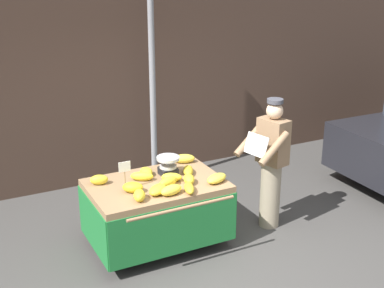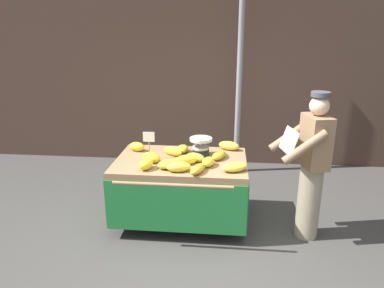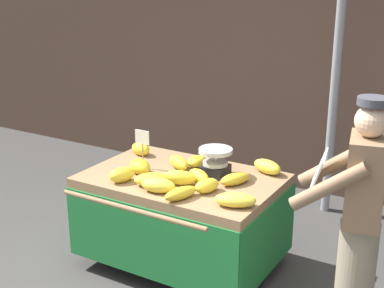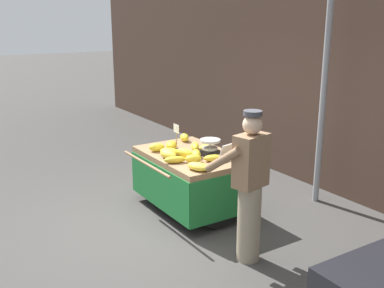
{
  "view_description": "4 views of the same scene",
  "coord_description": "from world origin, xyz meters",
  "px_view_note": "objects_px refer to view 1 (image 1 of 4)",
  "views": [
    {
      "loc": [
        -2.47,
        -4.46,
        3.34
      ],
      "look_at": [
        0.25,
        0.85,
        1.21
      ],
      "focal_mm": 49.2,
      "sensor_mm": 36.0,
      "label": 1
    },
    {
      "loc": [
        0.28,
        -3.25,
        2.35
      ],
      "look_at": [
        -0.13,
        0.87,
        1.01
      ],
      "focal_mm": 33.49,
      "sensor_mm": 36.0,
      "label": 2
    },
    {
      "loc": [
        1.94,
        -2.75,
        2.46
      ],
      "look_at": [
        -0.16,
        0.8,
        1.12
      ],
      "focal_mm": 50.54,
      "sensor_mm": 36.0,
      "label": 3
    },
    {
      "loc": [
        4.82,
        -2.44,
        2.65
      ],
      "look_at": [
        -0.18,
        0.75,
        0.99
      ],
      "focal_mm": 42.63,
      "sensor_mm": 36.0,
      "label": 4
    }
  ],
  "objects_px": {
    "banana_bunch_12": "(139,195)",
    "vendor_person": "(271,164)",
    "banana_bunch_0": "(189,179)",
    "banana_bunch_1": "(142,176)",
    "weighing_scale": "(168,166)",
    "price_sign": "(125,169)",
    "banana_bunch_11": "(217,178)",
    "street_pole": "(152,77)",
    "banana_cart": "(157,200)",
    "banana_bunch_7": "(146,172)",
    "banana_bunch_5": "(158,190)",
    "banana_bunch_13": "(171,190)",
    "banana_bunch_10": "(172,177)",
    "banana_bunch_4": "(184,159)",
    "banana_bunch_6": "(99,180)",
    "banana_bunch_8": "(133,187)",
    "banana_bunch_2": "(168,182)",
    "banana_bunch_9": "(188,171)",
    "banana_bunch_3": "(189,188)"
  },
  "relations": [
    {
      "from": "banana_bunch_13",
      "to": "banana_bunch_12",
      "type": "bearing_deg",
      "value": 175.7
    },
    {
      "from": "banana_bunch_2",
      "to": "banana_bunch_5",
      "type": "distance_m",
      "value": 0.22
    },
    {
      "from": "banana_bunch_13",
      "to": "banana_bunch_4",
      "type": "bearing_deg",
      "value": 55.23
    },
    {
      "from": "banana_bunch_12",
      "to": "banana_bunch_9",
      "type": "bearing_deg",
      "value": 27.21
    },
    {
      "from": "banana_bunch_3",
      "to": "banana_bunch_12",
      "type": "height_order",
      "value": "banana_bunch_12"
    },
    {
      "from": "banana_bunch_13",
      "to": "vendor_person",
      "type": "distance_m",
      "value": 1.48
    },
    {
      "from": "banana_bunch_0",
      "to": "banana_bunch_10",
      "type": "xyz_separation_m",
      "value": [
        -0.16,
        0.15,
        -0.0
      ]
    },
    {
      "from": "banana_bunch_6",
      "to": "banana_bunch_8",
      "type": "relative_size",
      "value": 0.89
    },
    {
      "from": "banana_bunch_5",
      "to": "banana_cart",
      "type": "bearing_deg",
      "value": 70.01
    },
    {
      "from": "banana_bunch_1",
      "to": "banana_bunch_12",
      "type": "relative_size",
      "value": 1.26
    },
    {
      "from": "banana_cart",
      "to": "banana_bunch_4",
      "type": "xyz_separation_m",
      "value": [
        0.58,
        0.42,
        0.28
      ]
    },
    {
      "from": "banana_bunch_9",
      "to": "banana_bunch_11",
      "type": "relative_size",
      "value": 0.92
    },
    {
      "from": "street_pole",
      "to": "banana_bunch_11",
      "type": "relative_size",
      "value": 11.21
    },
    {
      "from": "banana_bunch_10",
      "to": "banana_bunch_8",
      "type": "bearing_deg",
      "value": -171.27
    },
    {
      "from": "banana_bunch_12",
      "to": "vendor_person",
      "type": "relative_size",
      "value": 0.13
    },
    {
      "from": "banana_bunch_0",
      "to": "banana_bunch_2",
      "type": "height_order",
      "value": "banana_bunch_2"
    },
    {
      "from": "banana_bunch_3",
      "to": "banana_bunch_10",
      "type": "xyz_separation_m",
      "value": [
        -0.05,
        0.36,
        0.01
      ]
    },
    {
      "from": "price_sign",
      "to": "banana_bunch_2",
      "type": "bearing_deg",
      "value": -18.16
    },
    {
      "from": "banana_bunch_6",
      "to": "vendor_person",
      "type": "distance_m",
      "value": 2.15
    },
    {
      "from": "banana_bunch_5",
      "to": "banana_bunch_7",
      "type": "distance_m",
      "value": 0.56
    },
    {
      "from": "banana_cart",
      "to": "price_sign",
      "type": "relative_size",
      "value": 4.71
    },
    {
      "from": "price_sign",
      "to": "banana_bunch_6",
      "type": "relative_size",
      "value": 1.62
    },
    {
      "from": "banana_bunch_4",
      "to": "banana_bunch_6",
      "type": "xyz_separation_m",
      "value": [
        -1.19,
        -0.16,
        0.0
      ]
    },
    {
      "from": "banana_bunch_13",
      "to": "banana_cart",
      "type": "bearing_deg",
      "value": 93.36
    },
    {
      "from": "street_pole",
      "to": "banana_cart",
      "type": "relative_size",
      "value": 2.1
    },
    {
      "from": "price_sign",
      "to": "banana_bunch_2",
      "type": "height_order",
      "value": "price_sign"
    },
    {
      "from": "weighing_scale",
      "to": "banana_bunch_8",
      "type": "relative_size",
      "value": 1.19
    },
    {
      "from": "banana_bunch_0",
      "to": "banana_bunch_1",
      "type": "relative_size",
      "value": 0.8
    },
    {
      "from": "price_sign",
      "to": "weighing_scale",
      "type": "bearing_deg",
      "value": 15.06
    },
    {
      "from": "street_pole",
      "to": "banana_bunch_10",
      "type": "relative_size",
      "value": 13.9
    },
    {
      "from": "banana_bunch_0",
      "to": "price_sign",
      "type": "bearing_deg",
      "value": 166.28
    },
    {
      "from": "weighing_scale",
      "to": "price_sign",
      "type": "xyz_separation_m",
      "value": [
        -0.61,
        -0.17,
        0.13
      ]
    },
    {
      "from": "banana_bunch_9",
      "to": "banana_bunch_10",
      "type": "xyz_separation_m",
      "value": [
        -0.27,
        -0.1,
        0.01
      ]
    },
    {
      "from": "street_pole",
      "to": "banana_cart",
      "type": "height_order",
      "value": "street_pole"
    },
    {
      "from": "weighing_scale",
      "to": "banana_bunch_11",
      "type": "xyz_separation_m",
      "value": [
        0.41,
        -0.47,
        -0.07
      ]
    },
    {
      "from": "banana_bunch_5",
      "to": "banana_bunch_0",
      "type": "bearing_deg",
      "value": 12.45
    },
    {
      "from": "banana_bunch_4",
      "to": "banana_bunch_13",
      "type": "relative_size",
      "value": 1.02
    },
    {
      "from": "banana_bunch_4",
      "to": "banana_bunch_9",
      "type": "height_order",
      "value": "banana_bunch_4"
    },
    {
      "from": "street_pole",
      "to": "banana_bunch_8",
      "type": "relative_size",
      "value": 14.26
    },
    {
      "from": "price_sign",
      "to": "banana_bunch_8",
      "type": "xyz_separation_m",
      "value": [
        0.05,
        -0.11,
        -0.19
      ]
    },
    {
      "from": "price_sign",
      "to": "banana_bunch_4",
      "type": "relative_size",
      "value": 1.22
    },
    {
      "from": "banana_bunch_9",
      "to": "banana_bunch_1",
      "type": "bearing_deg",
      "value": 172.43
    },
    {
      "from": "banana_bunch_7",
      "to": "banana_bunch_12",
      "type": "distance_m",
      "value": 0.7
    },
    {
      "from": "weighing_scale",
      "to": "banana_bunch_10",
      "type": "distance_m",
      "value": 0.21
    },
    {
      "from": "street_pole",
      "to": "banana_cart",
      "type": "xyz_separation_m",
      "value": [
        -0.72,
        -1.75,
        -1.08
      ]
    },
    {
      "from": "price_sign",
      "to": "banana_bunch_12",
      "type": "height_order",
      "value": "price_sign"
    },
    {
      "from": "banana_bunch_9",
      "to": "vendor_person",
      "type": "distance_m",
      "value": 1.07
    },
    {
      "from": "price_sign",
      "to": "banana_bunch_4",
      "type": "xyz_separation_m",
      "value": [
        0.96,
        0.43,
        -0.19
      ]
    },
    {
      "from": "banana_cart",
      "to": "price_sign",
      "type": "height_order",
      "value": "price_sign"
    },
    {
      "from": "banana_bunch_5",
      "to": "banana_bunch_13",
      "type": "bearing_deg",
      "value": -36.44
    }
  ]
}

